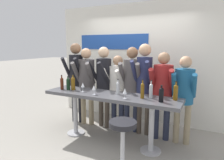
{
  "coord_description": "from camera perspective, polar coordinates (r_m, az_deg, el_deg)",
  "views": [
    {
      "loc": [
        1.63,
        -3.13,
        1.8
      ],
      "look_at": [
        0.0,
        0.09,
        1.17
      ],
      "focal_mm": 32.0,
      "sensor_mm": 36.0,
      "label": 1
    }
  ],
  "objects": [
    {
      "name": "person_center_left",
      "position": [
        4.3,
        -2.44,
        0.68
      ],
      "size": [
        0.45,
        0.58,
        1.77
      ],
      "rotation": [
        0.0,
        0.0,
        -0.2
      ],
      "color": "#473D33",
      "rests_on": "ground_plane"
    },
    {
      "name": "person_rightmost",
      "position": [
        3.78,
        19.84,
        -2.9
      ],
      "size": [
        0.43,
        0.53,
        1.62
      ],
      "rotation": [
        0.0,
        0.0,
        0.07
      ],
      "color": "gray",
      "rests_on": "ground_plane"
    },
    {
      "name": "wine_bottle_7",
      "position": [
        4.15,
        -14.13,
        -0.77
      ],
      "size": [
        0.07,
        0.07,
        0.29
      ],
      "color": "#4C1E0F",
      "rests_on": "tasting_table"
    },
    {
      "name": "ground_plane",
      "position": [
        3.96,
        -0.63,
        -17.14
      ],
      "size": [
        40.0,
        40.0,
        0.0
      ],
      "primitive_type": "plane",
      "color": "gray"
    },
    {
      "name": "person_right",
      "position": [
        3.96,
        9.14,
        0.54
      ],
      "size": [
        0.37,
        0.53,
        1.83
      ],
      "rotation": [
        0.0,
        0.0,
        0.02
      ],
      "color": "#473D33",
      "rests_on": "ground_plane"
    },
    {
      "name": "person_left",
      "position": [
        4.48,
        -7.31,
        0.58
      ],
      "size": [
        0.47,
        0.59,
        1.74
      ],
      "rotation": [
        0.0,
        0.0,
        0.15
      ],
      "color": "gray",
      "rests_on": "ground_plane"
    },
    {
      "name": "back_wall",
      "position": [
        4.84,
        6.97,
        4.95
      ],
      "size": [
        4.15,
        0.12,
        2.77
      ],
      "color": "silver",
      "rests_on": "ground_plane"
    },
    {
      "name": "wine_bottle_2",
      "position": [
        3.22,
        13.89,
        -3.94
      ],
      "size": [
        0.08,
        0.08,
        0.27
      ],
      "color": "black",
      "rests_on": "tasting_table"
    },
    {
      "name": "wine_bottle_4",
      "position": [
        3.39,
        17.73,
        -3.16
      ],
      "size": [
        0.07,
        0.07,
        0.31
      ],
      "color": "brown",
      "rests_on": "tasting_table"
    },
    {
      "name": "wine_bottle_0",
      "position": [
        3.38,
        8.69,
        -2.8
      ],
      "size": [
        0.06,
        0.06,
        0.33
      ],
      "color": "brown",
      "rests_on": "tasting_table"
    },
    {
      "name": "wine_bottle_3",
      "position": [
        4.07,
        -12.43,
        -0.95
      ],
      "size": [
        0.07,
        0.07,
        0.28
      ],
      "color": "black",
      "rests_on": "tasting_table"
    },
    {
      "name": "wine_bottle_6",
      "position": [
        3.61,
        1.69,
        -2.12
      ],
      "size": [
        0.06,
        0.06,
        0.28
      ],
      "color": "#B7BCC1",
      "rests_on": "tasting_table"
    },
    {
      "name": "person_center_right",
      "position": [
        4.08,
        5.64,
        0.01
      ],
      "size": [
        0.47,
        0.59,
        1.77
      ],
      "rotation": [
        0.0,
        0.0,
        0.17
      ],
      "color": "#23283D",
      "rests_on": "ground_plane"
    },
    {
      "name": "wine_glass_2",
      "position": [
        3.33,
        3.69,
        -3.23
      ],
      "size": [
        0.07,
        0.07,
        0.18
      ],
      "color": "silver",
      "rests_on": "tasting_table"
    },
    {
      "name": "bar_stool",
      "position": [
        2.89,
        3.07,
        -16.51
      ],
      "size": [
        0.4,
        0.4,
        0.78
      ],
      "color": "#B2B2B7",
      "rests_on": "ground_plane"
    },
    {
      "name": "wine_bottle_5",
      "position": [
        4.04,
        -11.09,
        -0.76
      ],
      "size": [
        0.08,
        0.08,
        0.31
      ],
      "color": "brown",
      "rests_on": "tasting_table"
    },
    {
      "name": "person_far_right",
      "position": [
        3.83,
        14.25,
        -1.88
      ],
      "size": [
        0.46,
        0.56,
        1.68
      ],
      "rotation": [
        0.0,
        0.0,
        0.09
      ],
      "color": "#23283D",
      "rests_on": "ground_plane"
    },
    {
      "name": "person_far_left",
      "position": [
        4.65,
        -10.22,
        1.98
      ],
      "size": [
        0.43,
        0.58,
        1.85
      ],
      "rotation": [
        0.0,
        0.0,
        0.17
      ],
      "color": "black",
      "rests_on": "ground_plane"
    },
    {
      "name": "wine_bottle_1",
      "position": [
        3.41,
        11.07,
        -2.88
      ],
      "size": [
        0.06,
        0.06,
        0.31
      ],
      "color": "#B7BCC1",
      "rests_on": "tasting_table"
    },
    {
      "name": "wine_glass_0",
      "position": [
        3.87,
        -8.35,
        -1.47
      ],
      "size": [
        0.07,
        0.07,
        0.18
      ],
      "color": "silver",
      "rests_on": "tasting_table"
    },
    {
      "name": "tasting_table",
      "position": [
        3.67,
        -0.65,
        -6.09
      ],
      "size": [
        2.55,
        0.61,
        0.92
      ],
      "color": "#4C4C51",
      "rests_on": "ground_plane"
    },
    {
      "name": "wine_glass_1",
      "position": [
        3.61,
        -5.19,
        -2.23
      ],
      "size": [
        0.07,
        0.07,
        0.18
      ],
      "color": "silver",
      "rests_on": "tasting_table"
    },
    {
      "name": "person_center",
      "position": [
        4.22,
        1.58,
        -1.27
      ],
      "size": [
        0.46,
        0.55,
        1.59
      ],
      "rotation": [
        0.0,
        0.0,
        -0.14
      ],
      "color": "#23283D",
      "rests_on": "ground_plane"
    }
  ]
}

